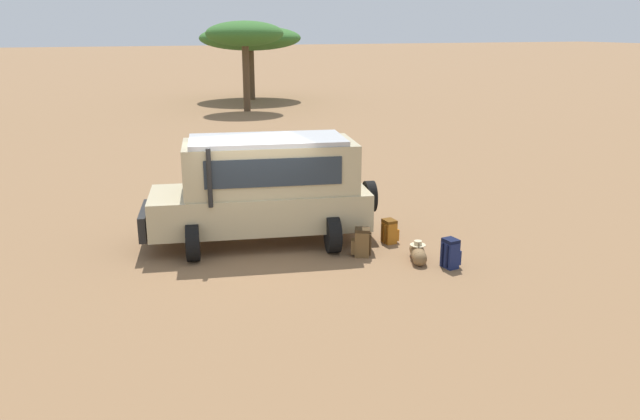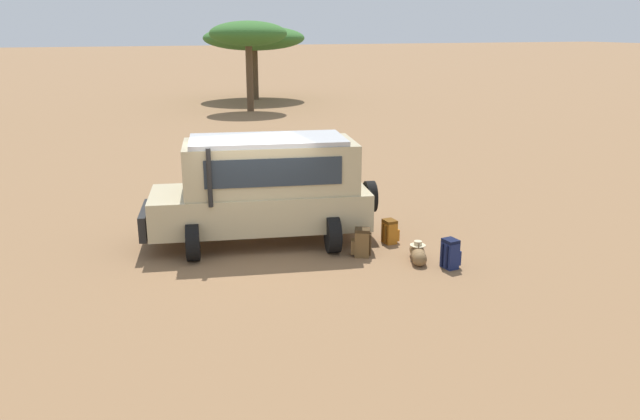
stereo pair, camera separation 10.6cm
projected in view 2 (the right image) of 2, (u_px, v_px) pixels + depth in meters
name	position (u px, v px, depth m)	size (l,w,h in m)	color
ground_plane	(255.00, 253.00, 13.82)	(320.00, 320.00, 0.00)	olive
safari_vehicle	(264.00, 187.00, 14.20)	(5.48, 3.34, 2.44)	tan
backpack_beside_front_wheel	(450.00, 254.00, 12.87)	(0.39, 0.36, 0.63)	navy
backpack_cluster_center	(390.00, 232.00, 14.38)	(0.38, 0.35, 0.56)	#B26619
backpack_near_rear_wheel	(362.00, 243.00, 13.53)	(0.47, 0.42, 0.63)	brown
duffel_bag_low_black_case	(418.00, 254.00, 13.30)	(0.55, 0.88, 0.41)	brown
acacia_tree_left_mid	(248.00, 35.00, 35.84)	(4.51, 4.07, 5.16)	brown
acacia_tree_centre_back	(254.00, 38.00, 41.85)	(6.84, 6.43, 4.91)	brown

